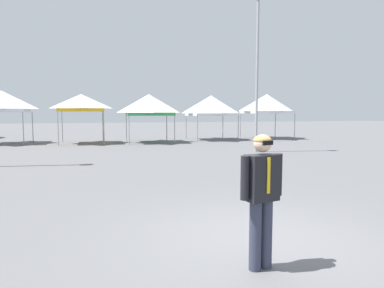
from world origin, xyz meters
TOP-DOWN VIEW (x-y plane):
  - ground_plane at (0.00, 0.00)m, footprint 140.00×140.00m
  - canopy_tent_far_left at (-8.34, 20.41)m, footprint 3.32×3.32m
  - canopy_tent_left_of_center at (-3.25, 19.19)m, footprint 2.95×2.95m
  - canopy_tent_behind_center at (1.25, 18.64)m, footprint 3.27×3.27m
  - canopy_tent_center at (6.21, 19.68)m, footprint 3.36×3.36m
  - canopy_tent_far_right at (10.99, 19.70)m, footprint 3.58×3.58m
  - person_foreground at (-0.47, -0.99)m, footprint 0.64×0.32m
  - light_pole_opposite_side at (5.73, 11.25)m, footprint 0.36×0.36m

SIDE VIEW (x-z plane):
  - ground_plane at x=0.00m, z-range 0.00..0.00m
  - person_foreground at x=-0.47m, z-range 0.14..1.92m
  - canopy_tent_behind_center at x=1.25m, z-range 0.94..4.31m
  - canopy_tent_center at x=6.21m, z-range 0.93..4.33m
  - canopy_tent_left_of_center at x=-3.25m, z-range 1.08..4.41m
  - canopy_tent_far_right at x=10.99m, z-range 1.01..4.59m
  - canopy_tent_far_left at x=-8.34m, z-range 1.07..4.62m
  - light_pole_opposite_side at x=5.73m, z-range 0.56..8.76m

